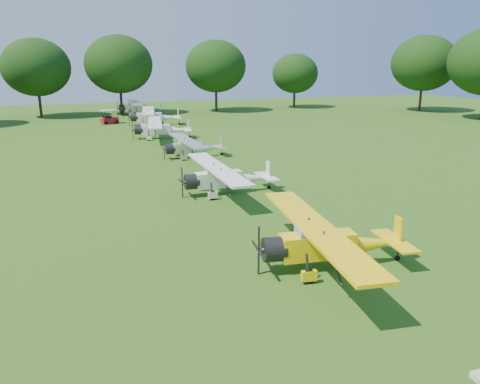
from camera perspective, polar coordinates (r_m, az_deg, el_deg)
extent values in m
plane|color=#294F13|center=(27.89, 0.20, -2.68)|extent=(160.00, 160.00, 0.00)
cylinder|color=#321F13|center=(90.77, 21.14, 10.70)|extent=(0.44, 0.44, 4.81)
ellipsoid|color=black|center=(90.54, 21.52, 14.40)|extent=(11.23, 11.23, 9.55)
cylinder|color=#321F13|center=(91.99, 6.63, 11.34)|extent=(0.44, 0.44, 3.70)
ellipsoid|color=black|center=(91.76, 6.72, 14.16)|extent=(8.63, 8.63, 7.34)
cylinder|color=#321F13|center=(84.65, -2.92, 11.32)|extent=(0.44, 0.44, 4.51)
ellipsoid|color=black|center=(84.40, -2.97, 15.05)|extent=(10.52, 10.52, 8.94)
cylinder|color=#321F13|center=(82.29, -14.28, 10.82)|extent=(0.44, 0.44, 4.74)
ellipsoid|color=black|center=(82.04, -14.56, 14.84)|extent=(11.05, 11.05, 9.39)
cylinder|color=#321F13|center=(82.09, -23.20, 9.95)|extent=(0.44, 0.44, 4.49)
ellipsoid|color=black|center=(81.84, -23.62, 13.75)|extent=(10.47, 10.47, 8.90)
cube|color=yellow|center=(20.69, 9.41, -6.46)|extent=(3.39, 1.34, 1.08)
cone|color=yellow|center=(21.88, 16.24, -6.07)|extent=(2.97, 1.24, 0.93)
cube|color=#8CA5B2|center=(20.44, 9.21, -5.02)|extent=(1.74, 1.12, 0.57)
cylinder|color=black|center=(20.08, 4.16, -6.98)|extent=(1.04, 1.17, 1.07)
cube|color=black|center=(19.91, 2.29, -7.15)|extent=(0.08, 0.13, 2.17)
cube|color=yellow|center=(20.35, 9.24, -4.34)|extent=(2.68, 11.03, 0.14)
cube|color=yellow|center=(22.20, 18.69, -4.55)|extent=(0.16, 0.58, 1.34)
cube|color=yellow|center=(22.30, 18.36, -5.69)|extent=(1.19, 2.97, 0.09)
cylinder|color=black|center=(19.62, 8.42, -10.16)|extent=(0.63, 0.23, 0.62)
cylinder|color=black|center=(21.83, 6.05, -7.31)|extent=(0.63, 0.23, 0.62)
cylinder|color=black|center=(22.72, 18.63, -7.65)|extent=(0.26, 0.11, 0.25)
cube|color=white|center=(31.75, -2.63, 1.55)|extent=(3.19, 1.03, 1.04)
cone|color=white|center=(32.66, 1.84, 1.70)|extent=(2.79, 0.97, 0.89)
cube|color=#8CA5B2|center=(31.59, -2.81, 2.49)|extent=(1.61, 0.95, 0.54)
cylinder|color=black|center=(31.26, -5.92, 1.26)|extent=(0.92, 1.05, 1.03)
cube|color=black|center=(31.11, -7.06, 1.15)|extent=(0.06, 0.12, 2.08)
cube|color=white|center=(31.54, -2.82, 2.93)|extent=(1.73, 10.52, 0.14)
cube|color=white|center=(32.92, 3.45, 2.68)|extent=(0.11, 0.55, 1.29)
cube|color=white|center=(32.98, 3.28, 1.91)|extent=(0.92, 2.79, 0.09)
cylinder|color=black|center=(30.58, -3.33, -0.46)|extent=(0.60, 0.17, 0.59)
cylinder|color=black|center=(32.87, -4.58, 0.68)|extent=(0.60, 0.17, 0.59)
cylinder|color=black|center=(33.26, 3.57, 0.57)|extent=(0.24, 0.09, 0.24)
cube|color=white|center=(44.05, -6.36, 5.36)|extent=(2.87, 0.98, 0.93)
cone|color=white|center=(44.74, -3.40, 5.42)|extent=(2.51, 0.92, 0.80)
cube|color=#8CA5B2|center=(43.94, -6.50, 5.97)|extent=(1.46, 0.89, 0.49)
cylinder|color=black|center=(43.65, -8.50, 5.18)|extent=(0.84, 0.96, 0.92)
cube|color=black|center=(43.53, -9.24, 5.12)|extent=(0.06, 0.11, 1.86)
cube|color=white|center=(43.91, -6.50, 6.26)|extent=(1.76, 9.43, 0.12)
cube|color=white|center=(44.94, -2.33, 6.05)|extent=(0.11, 0.49, 1.15)
cube|color=white|center=(44.99, -2.43, 5.54)|extent=(0.88, 2.51, 0.08)
cylinder|color=black|center=(42.95, -6.86, 4.17)|extent=(0.54, 0.17, 0.53)
cylinder|color=black|center=(45.05, -7.58, 4.69)|extent=(0.54, 0.17, 0.53)
cylinder|color=black|center=(45.18, -2.21, 4.64)|extent=(0.22, 0.08, 0.21)
cube|color=white|center=(55.52, -10.23, 7.51)|extent=(3.38, 1.41, 1.07)
cone|color=white|center=(55.63, -7.36, 7.49)|extent=(2.96, 1.30, 0.92)
cube|color=#8CA5B2|center=(55.44, -10.37, 8.08)|extent=(1.75, 1.16, 0.56)
cylinder|color=black|center=(55.54, -12.25, 7.41)|extent=(1.06, 1.18, 1.06)
cube|color=black|center=(55.56, -12.94, 7.37)|extent=(0.08, 0.13, 2.15)
cube|color=white|center=(55.41, -10.38, 8.34)|extent=(2.95, 10.94, 0.14)
cube|color=white|center=(55.63, -6.31, 8.05)|extent=(0.18, 0.57, 1.33)
cube|color=white|center=(55.68, -6.41, 7.58)|extent=(1.25, 2.96, 0.09)
cylinder|color=black|center=(54.37, -11.04, 6.48)|extent=(0.63, 0.25, 0.61)
cylinder|color=black|center=(56.90, -11.04, 6.89)|extent=(0.63, 0.25, 0.61)
cylinder|color=black|center=(55.82, -6.17, 6.73)|extent=(0.25, 0.11, 0.25)
cube|color=white|center=(67.53, -11.00, 8.97)|extent=(3.58, 1.49, 1.14)
cone|color=white|center=(67.61, -8.48, 8.95)|extent=(3.15, 1.38, 0.98)
cube|color=#8CA5B2|center=(67.47, -11.12, 9.47)|extent=(1.86, 1.22, 0.60)
cylinder|color=black|center=(67.57, -12.77, 8.88)|extent=(1.12, 1.25, 1.13)
cube|color=black|center=(67.59, -13.38, 8.84)|extent=(0.08, 0.14, 2.28)
cube|color=white|center=(67.44, -11.14, 9.70)|extent=(3.11, 11.63, 0.15)
cube|color=white|center=(67.60, -7.57, 9.45)|extent=(0.19, 0.61, 1.41)
cube|color=white|center=(67.65, -7.65, 9.04)|extent=(1.32, 3.14, 0.10)
cylinder|color=black|center=(66.29, -11.72, 8.10)|extent=(0.67, 0.26, 0.65)
cylinder|color=black|center=(68.98, -11.70, 8.39)|extent=(0.67, 0.26, 0.65)
cylinder|color=black|center=(67.77, -7.43, 8.29)|extent=(0.27, 0.12, 0.26)
cube|color=white|center=(80.28, -12.61, 9.96)|extent=(3.63, 1.14, 1.18)
cone|color=white|center=(80.62, -10.42, 9.98)|extent=(3.18, 1.07, 1.01)
cube|color=#8CA5B2|center=(80.22, -12.72, 10.39)|extent=(1.82, 1.07, 0.62)
cylinder|color=black|center=(80.13, -14.16, 9.85)|extent=(1.04, 1.19, 1.17)
cube|color=black|center=(80.09, -14.69, 9.81)|extent=(0.07, 0.14, 2.37)
cube|color=white|center=(80.19, -12.73, 10.59)|extent=(1.86, 11.98, 0.16)
cube|color=white|center=(80.71, -9.63, 10.42)|extent=(0.12, 0.62, 1.47)
cube|color=white|center=(80.74, -9.70, 10.06)|extent=(1.02, 3.18, 0.10)
cylinder|color=black|center=(78.90, -13.14, 9.21)|extent=(0.68, 0.19, 0.68)
cylinder|color=black|center=(81.69, -13.30, 9.41)|extent=(0.68, 0.19, 0.68)
cylinder|color=black|center=(80.87, -9.50, 9.41)|extent=(0.27, 0.10, 0.27)
cube|color=#B50C20|center=(70.42, -15.61, 8.41)|extent=(2.60, 1.94, 0.74)
cube|color=black|center=(70.25, -15.87, 8.72)|extent=(1.27, 1.40, 0.47)
cube|color=white|center=(70.26, -15.69, 9.57)|extent=(2.54, 2.01, 0.08)
cylinder|color=black|center=(69.55, -15.99, 8.09)|extent=(0.49, 0.29, 0.46)
cylinder|color=black|center=(70.76, -16.39, 8.18)|extent=(0.49, 0.29, 0.46)
cylinder|color=black|center=(70.14, -14.79, 8.24)|extent=(0.49, 0.29, 0.46)
cylinder|color=black|center=(71.34, -15.20, 8.33)|extent=(0.49, 0.29, 0.46)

